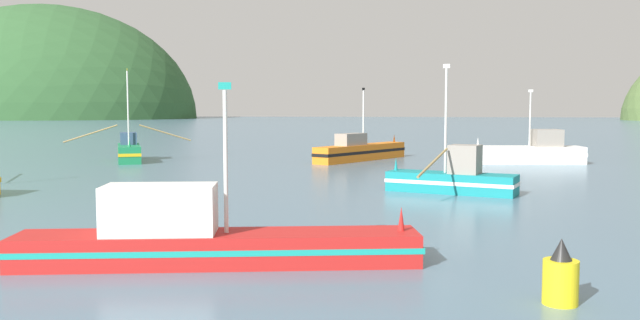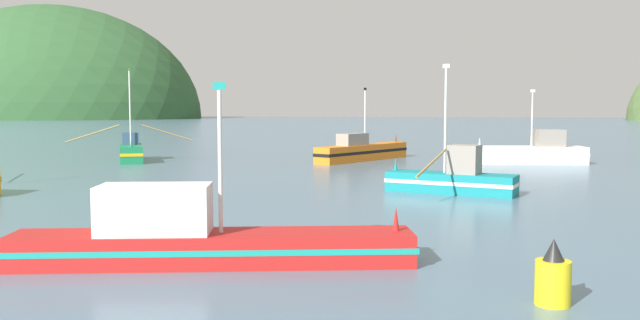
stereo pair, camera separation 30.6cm
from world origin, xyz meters
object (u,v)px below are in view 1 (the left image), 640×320
fishing_boat_red (205,239)px  fishing_boat_white (530,152)px  fishing_boat_green (129,151)px  fishing_boat_teal (453,178)px  fishing_boat_orange (360,151)px  channel_buoy (561,277)px

fishing_boat_red → fishing_boat_white: 38.78m
fishing_boat_green → fishing_boat_teal: 30.35m
fishing_boat_green → fishing_boat_red: bearing=2.1°
fishing_boat_red → fishing_boat_orange: 36.68m
fishing_boat_red → fishing_boat_teal: bearing=53.2°
fishing_boat_red → fishing_boat_orange: (0.71, 36.67, 0.08)m
channel_buoy → fishing_boat_white: bearing=82.3°
fishing_boat_teal → channel_buoy: size_ratio=6.82×
channel_buoy → fishing_boat_teal: bearing=94.8°
fishing_boat_green → fishing_boat_white: bearing=68.7°
fishing_boat_orange → fishing_boat_green: bearing=130.7°
fishing_boat_orange → fishing_boat_white: fishing_boat_orange is taller
fishing_boat_green → channel_buoy: 44.53m
fishing_boat_teal → fishing_boat_orange: fishing_boat_teal is taller
fishing_boat_green → fishing_boat_orange: (18.92, 3.79, -0.03)m
fishing_boat_green → fishing_boat_white: 32.72m
fishing_boat_red → fishing_boat_white: fishing_boat_white is taller
channel_buoy → fishing_boat_green: bearing=128.0°
fishing_boat_white → channel_buoy: (-5.16, -38.24, -0.28)m
fishing_boat_teal → channel_buoy: bearing=112.8°
fishing_boat_orange → fishing_boat_white: (13.64, -0.65, 0.08)m
fishing_boat_red → fishing_boat_white: size_ratio=1.31×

